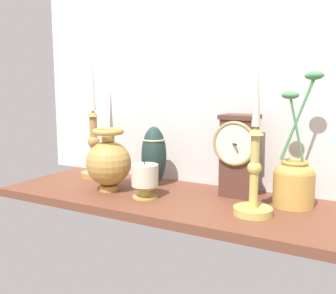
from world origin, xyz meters
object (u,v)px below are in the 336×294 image
at_px(candlestick_tall_left, 254,172).
at_px(brass_vase_bulbous, 109,162).
at_px(brass_vase_jar, 295,177).
at_px(pillar_candle_front, 145,179).
at_px(candlestick_tall_center, 94,138).
at_px(tall_ceramic_vase, 154,156).
at_px(mantel_clock, 238,154).

bearing_deg(candlestick_tall_left, brass_vase_bulbous, 178.76).
xyz_separation_m(brass_vase_jar, pillar_candle_front, (-0.38, -0.12, -0.02)).
xyz_separation_m(candlestick_tall_center, tall_ceramic_vase, (0.23, 0.01, -0.04)).
xyz_separation_m(mantel_clock, brass_vase_bulbous, (-0.35, -0.13, -0.03)).
bearing_deg(brass_vase_bulbous, mantel_clock, 19.75).
bearing_deg(candlestick_tall_center, pillar_candle_front, -24.24).
bearing_deg(tall_ceramic_vase, pillar_candle_front, -69.22).
relative_size(candlestick_tall_center, brass_vase_bulbous, 2.38).
bearing_deg(brass_vase_jar, mantel_clock, 174.19).
xyz_separation_m(mantel_clock, tall_ceramic_vase, (-0.27, -0.01, -0.03)).
distance_m(brass_vase_jar, pillar_candle_front, 0.40).
bearing_deg(pillar_candle_front, brass_vase_bulbous, 174.04).
height_order(brass_vase_jar, pillar_candle_front, brass_vase_jar).
relative_size(brass_vase_bulbous, brass_vase_jar, 0.54).
bearing_deg(brass_vase_jar, tall_ceramic_vase, 178.97).
distance_m(mantel_clock, brass_vase_bulbous, 0.38).
relative_size(candlestick_tall_left, brass_vase_bulbous, 1.96).
bearing_deg(brass_vase_bulbous, candlestick_tall_center, 142.62).
bearing_deg(mantel_clock, pillar_candle_front, -147.23).
bearing_deg(brass_vase_bulbous, tall_ceramic_vase, 54.55).
xyz_separation_m(mantel_clock, brass_vase_jar, (0.16, -0.02, -0.05)).
xyz_separation_m(mantel_clock, candlestick_tall_center, (-0.50, -0.01, 0.01)).
xyz_separation_m(pillar_candle_front, tall_ceramic_vase, (-0.05, 0.13, 0.04)).
height_order(candlestick_tall_left, brass_vase_jar, candlestick_tall_left).
distance_m(brass_vase_bulbous, brass_vase_jar, 0.52).
relative_size(candlestick_tall_left, tall_ceramic_vase, 1.97).
bearing_deg(candlestick_tall_left, candlestick_tall_center, 168.22).
height_order(mantel_clock, tall_ceramic_vase, mantel_clock).
bearing_deg(tall_ceramic_vase, candlestick_tall_center, -178.76).
relative_size(brass_vase_jar, tall_ceramic_vase, 1.87).
bearing_deg(tall_ceramic_vase, brass_vase_bulbous, -125.45).
bearing_deg(pillar_candle_front, candlestick_tall_left, 0.84).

